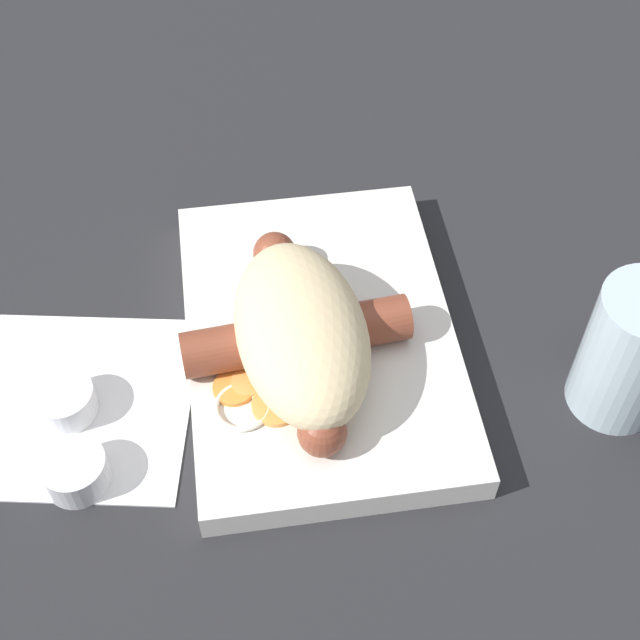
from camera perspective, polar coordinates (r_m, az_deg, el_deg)
name	(u,v)px	position (r m, az deg, el deg)	size (l,w,h in m)	color
ground_plane	(320,349)	(0.62, 0.00, -1.86)	(3.00, 3.00, 0.00)	#232326
food_tray	(320,339)	(0.61, 0.00, -1.24)	(0.26, 0.18, 0.02)	silver
bread_roll	(301,332)	(0.57, -1.20, -0.76)	(0.15, 0.09, 0.06)	beige
sausage	(297,336)	(0.58, -1.51, -1.02)	(0.18, 0.15, 0.03)	brown
pickled_veggies	(254,398)	(0.57, -4.25, -4.98)	(0.06, 0.07, 0.00)	orange
napkin	(81,403)	(0.61, -15.07, -5.15)	(0.17, 0.17, 0.00)	white
condiment_cup_near	(65,402)	(0.61, -16.02, -5.10)	(0.04, 0.04, 0.02)	silver
condiment_cup_far	(76,472)	(0.58, -15.38, -9.37)	(0.04, 0.04, 0.02)	silver
drink_glass	(631,353)	(0.59, 19.26, -1.98)	(0.06, 0.06, 0.10)	silver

